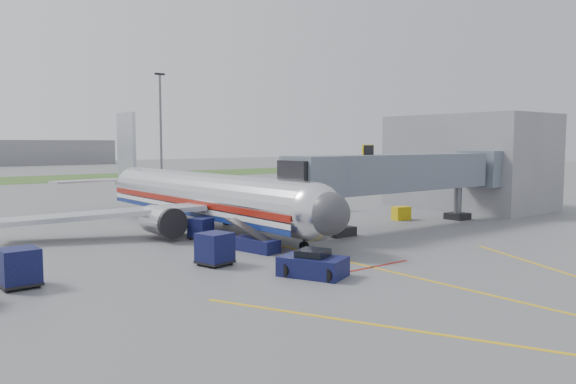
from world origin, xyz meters
TOP-DOWN VIEW (x-y plane):
  - ground at (0.00, 0.00)m, footprint 400.00×400.00m
  - grass_strip at (0.00, 90.00)m, footprint 300.00×25.00m
  - apron_markings at (0.00, -7.40)m, footprint 21.52×50.00m
  - airliner at (0.00, 15.25)m, footprint 32.10×35.67m
  - jet_bridge at (12.86, 5.00)m, footprint 25.30×4.00m
  - terminal at (30.00, 10.00)m, footprint 10.00×16.00m
  - light_mast_right at (25.00, 75.00)m, footprint 2.00×0.44m
  - pushback_tug at (-4.00, -3.50)m, footprint 3.29×3.95m
  - baggage_cart_a at (-6.70, 2.03)m, footprint 2.09×2.09m
  - baggage_cart_b at (-16.78, 3.59)m, footprint 1.83×1.83m
  - baggage_cart_c at (-3.00, 10.21)m, footprint 1.90×1.90m
  - belt_loader at (-2.51, 4.04)m, footprint 1.91×4.20m
  - ground_power_cart at (16.65, 8.00)m, footprint 1.72×1.33m
  - ramp_worker at (-3.00, 13.15)m, footprint 0.71×0.74m

SIDE VIEW (x-z plane):
  - ground at x=0.00m, z-range 0.00..0.00m
  - apron_markings at x=0.00m, z-range 0.00..0.01m
  - grass_strip at x=0.00m, z-range 0.00..0.01m
  - belt_loader at x=-2.51m, z-range -0.50..1.49m
  - pushback_tug at x=-4.00m, z-range -0.12..1.30m
  - ground_power_cart at x=16.65m, z-range -0.01..1.22m
  - baggage_cart_c at x=-3.00m, z-range 0.01..1.58m
  - ramp_worker at x=-3.00m, z-range 0.00..1.70m
  - baggage_cart_a at x=-6.70m, z-range 0.02..1.90m
  - baggage_cart_b at x=-16.78m, z-range 0.02..1.94m
  - airliner at x=0.00m, z-range -2.48..7.77m
  - jet_bridge at x=12.86m, z-range 1.02..7.92m
  - terminal at x=30.00m, z-range 0.00..10.00m
  - light_mast_right at x=25.00m, z-range 0.58..20.98m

